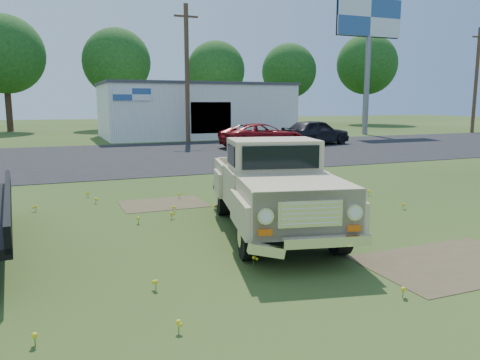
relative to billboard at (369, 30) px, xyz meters
name	(u,v)px	position (x,y,z in m)	size (l,w,h in m)	color
ground	(291,229)	(-20.00, -24.04, -8.54)	(140.00, 140.00, 0.00)	#264115
asphalt_lot	(150,156)	(-20.00, -9.04, -8.54)	(90.00, 14.00, 0.02)	black
dirt_patch_a	(453,264)	(-18.50, -27.04, -8.54)	(3.00, 2.00, 0.01)	brown
dirt_patch_b	(163,204)	(-22.00, -20.54, -8.54)	(2.20, 1.60, 0.01)	brown
commercial_building	(195,110)	(-14.00, 2.95, -6.44)	(14.20, 8.20, 4.15)	silver
billboard	(369,30)	(0.00, 0.00, 0.00)	(6.10, 0.45, 11.05)	slate
utility_pole_mid	(187,73)	(-16.00, -2.04, -3.93)	(1.60, 0.30, 9.00)	#4D3A23
utility_pole_east	(476,80)	(10.00, -2.04, -3.93)	(1.60, 0.30, 9.00)	#4D3A23
treeline_c	(4,54)	(-28.00, 15.46, -1.60)	(7.04, 7.04, 10.47)	#3A241A
treeline_d	(117,62)	(-18.00, 16.46, -1.92)	(6.72, 6.72, 10.00)	#3A241A
treeline_e	(216,70)	(-8.00, 14.96, -2.55)	(6.08, 6.08, 9.04)	#3A241A
treeline_f	(289,71)	(2.00, 17.46, -2.24)	(6.40, 6.40, 9.52)	#3A241A
treeline_g	(367,64)	(12.00, 15.96, -1.29)	(7.36, 7.36, 10.95)	#3A241A
vintage_pickup_truck	(273,186)	(-20.45, -24.06, -7.55)	(2.11, 5.43, 1.97)	#C6B085
red_pickup	(263,136)	(-12.95, -7.45, -7.82)	(2.38, 5.16, 1.43)	maroon
dark_sedan	(316,132)	(-8.99, -6.90, -7.74)	(1.89, 4.70, 1.60)	black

